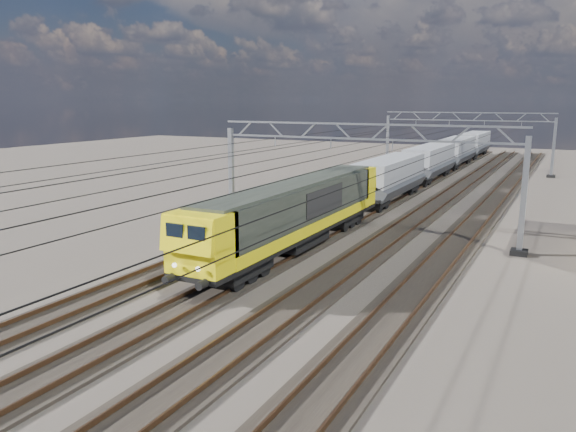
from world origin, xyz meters
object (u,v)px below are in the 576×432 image
at_px(hopper_wagon_lead, 390,176).
at_px(hopper_wagon_third, 456,150).
at_px(catenary_gantry_far, 466,140).
at_px(catenary_gantry_mid, 360,175).
at_px(hopper_wagon_fourth, 475,142).
at_px(hopper_wagon_mid, 430,160).
at_px(locomotive, 296,211).

distance_m(hopper_wagon_lead, hopper_wagon_third, 28.40).
distance_m(catenary_gantry_far, hopper_wagon_lead, 23.30).
bearing_deg(catenary_gantry_far, catenary_gantry_mid, -90.00).
xyz_separation_m(catenary_gantry_far, hopper_wagon_lead, (-2.00, -23.16, -1.67)).
bearing_deg(hopper_wagon_third, hopper_wagon_fourth, 90.00).
distance_m(hopper_wagon_third, hopper_wagon_fourth, 14.20).
xyz_separation_m(hopper_wagon_mid, hopper_wagon_third, (0.00, 14.20, 0.00)).
distance_m(catenary_gantry_far, locomotive, 40.93).
height_order(locomotive, hopper_wagon_mid, locomotive).
relative_size(catenary_gantry_far, hopper_wagon_lead, 1.53).
height_order(catenary_gantry_far, hopper_wagon_lead, catenary_gantry_far).
distance_m(catenary_gantry_mid, hopper_wagon_fourth, 55.50).
bearing_deg(hopper_wagon_mid, hopper_wagon_third, 90.00).
height_order(catenary_gantry_mid, hopper_wagon_mid, catenary_gantry_mid).
bearing_deg(catenary_gantry_far, locomotive, -92.80).
relative_size(hopper_wagon_lead, hopper_wagon_fourth, 1.00).
xyz_separation_m(locomotive, hopper_wagon_lead, (-0.00, 17.70, -0.09)).
xyz_separation_m(locomotive, hopper_wagon_third, (-0.00, 46.10, -0.09)).
relative_size(catenary_gantry_far, hopper_wagon_fourth, 1.53).
distance_m(hopper_wagon_lead, hopper_wagon_mid, 14.20).
xyz_separation_m(catenary_gantry_mid, hopper_wagon_fourth, (-2.00, 55.44, -1.67)).
height_order(catenary_gantry_far, hopper_wagon_mid, catenary_gantry_far).
bearing_deg(catenary_gantry_far, hopper_wagon_fourth, 95.87).
bearing_deg(hopper_wagon_third, locomotive, -90.00).
bearing_deg(hopper_wagon_lead, catenary_gantry_mid, -81.15).
bearing_deg(hopper_wagon_lead, locomotive, -90.00).
bearing_deg(hopper_wagon_fourth, hopper_wagon_lead, -90.00).
distance_m(locomotive, hopper_wagon_mid, 31.90).
distance_m(locomotive, hopper_wagon_lead, 17.70).
height_order(hopper_wagon_lead, hopper_wagon_fourth, same).
relative_size(hopper_wagon_mid, hopper_wagon_third, 1.00).
bearing_deg(hopper_wagon_fourth, catenary_gantry_mid, -87.93).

